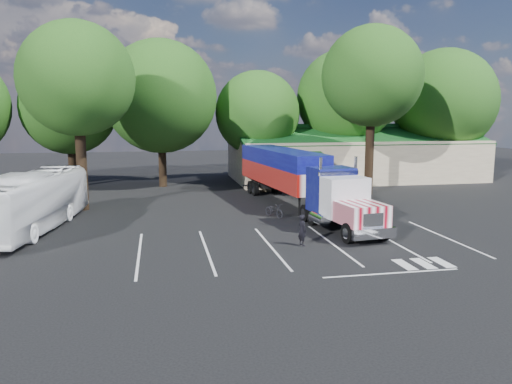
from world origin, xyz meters
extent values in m
plane|color=black|center=(0.00, 0.00, 0.00)|extent=(120.00, 120.00, 0.00)
cube|color=beige|center=(14.00, 18.00, 2.00)|extent=(24.00, 11.00, 4.00)
cube|color=#17511F|center=(14.00, 15.60, 4.50)|extent=(24.20, 6.25, 2.10)
cube|color=#17511F|center=(14.00, 20.40, 4.50)|extent=(24.20, 6.25, 2.10)
cube|color=beige|center=(6.00, 12.30, 1.40)|extent=(5.00, 2.50, 2.80)
cube|color=#17511F|center=(6.00, 11.00, 2.90)|extent=(5.40, 3.19, 0.80)
cylinder|color=black|center=(-13.00, 17.80, 2.00)|extent=(0.70, 0.70, 4.00)
sphere|color=#164E16|center=(-13.00, 17.80, 7.15)|extent=(8.40, 8.40, 8.40)
cylinder|color=black|center=(-5.00, 16.20, 2.15)|extent=(0.70, 0.70, 4.30)
sphere|color=#164E16|center=(-5.00, 16.20, 8.05)|extent=(10.00, 10.00, 10.00)
cylinder|color=black|center=(4.00, 17.50, 1.80)|extent=(0.70, 0.70, 3.60)
sphere|color=#164E16|center=(4.00, 17.50, 6.60)|extent=(8.00, 8.00, 8.00)
cylinder|color=black|center=(13.00, 18.00, 2.25)|extent=(0.70, 0.70, 4.50)
sphere|color=#164E16|center=(13.00, 18.00, 8.10)|extent=(9.60, 9.60, 9.60)
cylinder|color=black|center=(23.00, 16.80, 1.95)|extent=(0.70, 0.70, 3.90)
sphere|color=#164E16|center=(23.00, 16.80, 7.80)|extent=(10.40, 10.40, 10.40)
cylinder|color=black|center=(-10.50, 6.00, 3.00)|extent=(0.70, 0.70, 6.00)
sphere|color=#164E16|center=(-10.50, 6.00, 8.85)|extent=(7.60, 7.60, 7.60)
cylinder|color=black|center=(11.50, 8.50, 3.25)|extent=(0.70, 0.70, 6.50)
sphere|color=#164E16|center=(11.50, 8.50, 9.50)|extent=(8.00, 8.00, 8.00)
cube|color=black|center=(4.71, -3.20, 0.72)|extent=(1.72, 6.79, 0.24)
cube|color=white|center=(5.12, -6.78, 0.62)|extent=(2.41, 0.51, 0.53)
cube|color=white|center=(5.10, -6.59, 1.20)|extent=(1.16, 0.25, 0.86)
cube|color=white|center=(4.97, -5.49, 1.39)|extent=(2.46, 2.54, 1.10)
cube|color=silver|center=(4.75, -3.58, 1.97)|extent=(2.56, 1.80, 2.21)
cube|color=black|center=(4.82, -4.20, 2.45)|extent=(2.20, 0.33, 0.96)
cube|color=white|center=(4.66, -2.77, 3.22)|extent=(2.49, 0.38, 0.24)
cube|color=#0C0D59|center=(4.56, -1.86, 2.16)|extent=(2.60, 2.18, 2.59)
cylinder|color=white|center=(3.56, -2.85, 2.50)|extent=(0.19, 0.19, 3.26)
cylinder|color=white|center=(5.75, -2.60, 2.50)|extent=(0.19, 0.19, 3.26)
cylinder|color=white|center=(3.41, -3.25, 0.72)|extent=(0.80, 1.60, 0.63)
cylinder|color=white|center=(5.99, -2.96, 0.72)|extent=(0.80, 1.60, 0.63)
cube|color=silver|center=(3.61, 6.43, 2.06)|extent=(3.88, 12.49, 1.44)
cube|color=#0C095D|center=(3.61, 6.43, 3.36)|extent=(3.88, 12.49, 1.15)
cube|color=black|center=(3.15, 10.44, 0.82)|extent=(1.53, 3.47, 0.34)
cube|color=black|center=(3.53, 1.21, 0.67)|extent=(0.13, 0.13, 1.34)
cube|color=black|center=(4.86, 1.36, 0.67)|extent=(0.13, 0.13, 1.34)
cube|color=white|center=(2.90, 12.63, 0.43)|extent=(2.30, 0.38, 0.12)
cylinder|color=black|center=(4.03, -6.08, 0.53)|extent=(0.45, 1.09, 1.06)
cylinder|color=black|center=(6.03, -5.85, 0.53)|extent=(0.45, 1.09, 1.06)
cylinder|color=black|center=(3.52, -1.69, 0.53)|extent=(0.45, 1.09, 1.06)
cylinder|color=black|center=(5.53, -1.46, 0.53)|extent=(0.45, 1.09, 1.06)
cylinder|color=black|center=(3.40, -0.64, 0.53)|extent=(0.45, 1.09, 1.06)
cylinder|color=black|center=(5.41, -0.41, 0.53)|extent=(0.45, 1.09, 1.06)
cylinder|color=black|center=(2.23, 9.56, 0.53)|extent=(0.45, 1.09, 1.06)
cylinder|color=black|center=(4.24, 9.79, 0.53)|extent=(0.45, 1.09, 1.06)
cylinder|color=black|center=(2.10, 10.71, 0.53)|extent=(0.45, 1.09, 1.06)
cylinder|color=black|center=(4.11, 10.94, 0.53)|extent=(0.45, 1.09, 1.06)
imported|color=black|center=(1.60, -6.00, 0.79)|extent=(0.54, 0.67, 1.58)
imported|color=black|center=(1.80, 1.00, 0.46)|extent=(1.29, 1.84, 0.92)
imported|color=white|center=(-12.48, 0.23, 1.64)|extent=(4.62, 12.08, 3.28)
imported|color=#AFB0B7|center=(10.56, 11.94, 0.78)|extent=(4.85, 1.98, 1.56)
camera|label=1|loc=(-5.38, -29.45, 6.56)|focal=35.00mm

